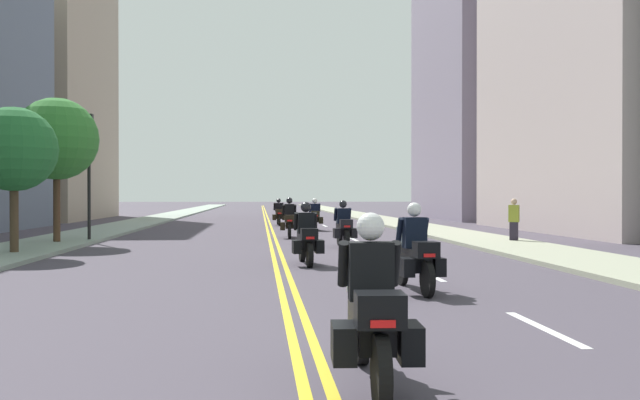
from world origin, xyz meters
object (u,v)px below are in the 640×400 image
at_px(motorcycle_1, 416,255).
at_px(motorcycle_6, 279,214).
at_px(street_tree_0, 57,139).
at_px(motorcycle_0, 372,317).
at_px(motorcycle_4, 289,222).
at_px(motorcycle_5, 315,217).
at_px(street_tree_1, 14,150).
at_px(motorcycle_3, 344,228).
at_px(traffic_light_near, 89,154).
at_px(motorcycle_2, 306,239).
at_px(pedestrian_1, 514,220).

bearing_deg(motorcycle_1, motorcycle_6, 90.21).
height_order(motorcycle_6, street_tree_0, street_tree_0).
bearing_deg(motorcycle_0, motorcycle_4, 92.33).
relative_size(motorcycle_4, motorcycle_6, 1.01).
bearing_deg(motorcycle_5, street_tree_1, -124.65).
height_order(motorcycle_5, street_tree_0, street_tree_0).
bearing_deg(motorcycle_3, traffic_light_near, 158.98).
relative_size(motorcycle_5, street_tree_1, 0.50).
relative_size(motorcycle_2, motorcycle_3, 1.01).
xyz_separation_m(motorcycle_1, motorcycle_2, (-1.64, 4.92, -0.02)).
distance_m(traffic_light_near, pedestrian_1, 15.74).
relative_size(motorcycle_2, motorcycle_4, 0.93).
height_order(motorcycle_5, pedestrian_1, pedestrian_1).
bearing_deg(motorcycle_1, pedestrian_1, 58.28).
xyz_separation_m(motorcycle_5, street_tree_0, (-9.83, -8.87, 3.06)).
relative_size(motorcycle_6, pedestrian_1, 1.37).
xyz_separation_m(motorcycle_5, street_tree_1, (-9.74, -13.30, 2.40)).
xyz_separation_m(pedestrian_1, street_tree_1, (-16.17, -3.65, 2.22)).
height_order(motorcycle_4, street_tree_0, street_tree_0).
xyz_separation_m(motorcycle_2, motorcycle_6, (-0.06, 22.31, 0.01)).
xyz_separation_m(motorcycle_3, street_tree_1, (-9.82, -2.44, 2.41)).
bearing_deg(motorcycle_5, motorcycle_2, -93.84).
height_order(motorcycle_6, pedestrian_1, pedestrian_1).
xyz_separation_m(motorcycle_0, motorcycle_1, (1.80, 5.98, 0.01)).
distance_m(motorcycle_6, street_tree_0, 17.10).
bearing_deg(motorcycle_5, street_tree_0, -136.37).
bearing_deg(motorcycle_1, motorcycle_5, 86.85).
bearing_deg(motorcycle_6, motorcycle_2, -91.40).
relative_size(motorcycle_4, motorcycle_5, 1.06).
distance_m(motorcycle_0, motorcycle_4, 21.68).
height_order(motorcycle_5, traffic_light_near, traffic_light_near).
relative_size(motorcycle_1, motorcycle_3, 1.07).
bearing_deg(motorcycle_6, motorcycle_5, -75.97).
bearing_deg(motorcycle_4, motorcycle_1, -82.54).
xyz_separation_m(pedestrian_1, street_tree_0, (-16.26, 0.77, 2.88)).
height_order(motorcycle_0, street_tree_1, street_tree_1).
relative_size(pedestrian_1, street_tree_1, 0.38).
bearing_deg(motorcycle_5, motorcycle_6, 107.15).
distance_m(motorcycle_0, street_tree_0, 20.45).
bearing_deg(street_tree_1, motorcycle_1, -39.59).
xyz_separation_m(motorcycle_3, street_tree_0, (-9.91, 1.99, 3.07)).
height_order(traffic_light_near, pedestrian_1, traffic_light_near).
xyz_separation_m(motorcycle_3, traffic_light_near, (-9.08, 3.13, 2.62)).
distance_m(motorcycle_0, motorcycle_1, 6.24).
bearing_deg(motorcycle_6, street_tree_1, -114.56).
bearing_deg(motorcycle_2, motorcycle_5, 81.25).
bearing_deg(traffic_light_near, motorcycle_1, -56.44).
bearing_deg(street_tree_0, traffic_light_near, 54.08).
relative_size(motorcycle_1, street_tree_0, 0.44).
xyz_separation_m(motorcycle_0, motorcycle_5, (1.72, 27.39, 0.00)).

